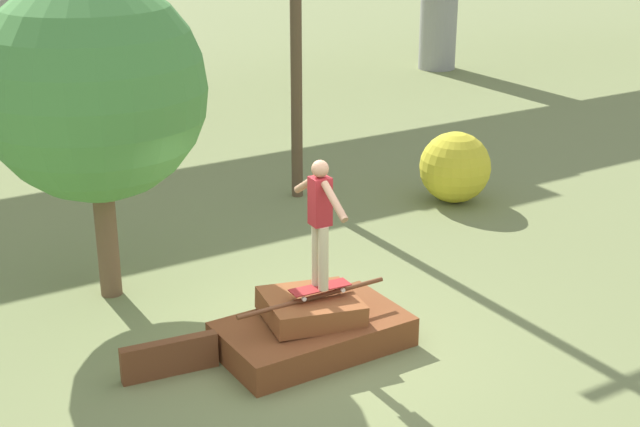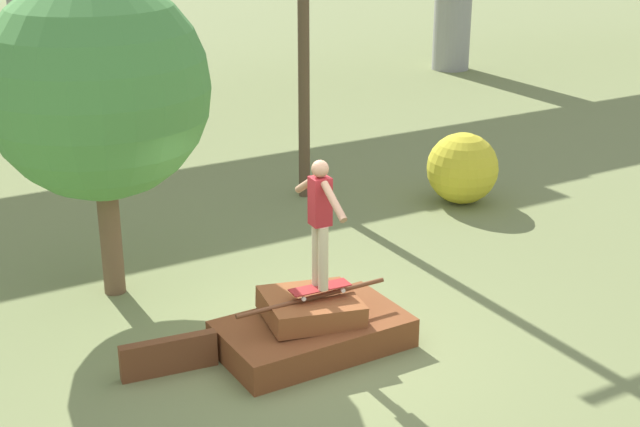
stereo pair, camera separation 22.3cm
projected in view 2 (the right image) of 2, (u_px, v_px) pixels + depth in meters
ground_plane at (313, 347)px, 10.76m from camera, size 80.00×80.00×0.00m
scrap_pile at (312, 328)px, 10.69m from camera, size 2.24×1.30×0.70m
scrap_plank_loose at (169, 356)px, 10.15m from camera, size 1.12×0.28×0.42m
skateboard at (320, 288)px, 10.54m from camera, size 0.76×0.27×0.09m
skater at (320, 215)px, 10.22m from camera, size 0.23×1.21×1.57m
tree_behind_left at (98, 89)px, 11.24m from camera, size 2.88×2.88×4.29m
bush_yellow_flowering at (462, 168)px, 15.44m from camera, size 1.24×1.24×1.24m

